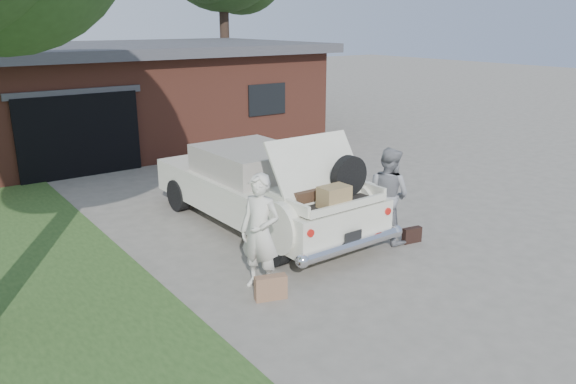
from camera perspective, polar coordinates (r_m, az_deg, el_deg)
ground at (r=9.96m, az=2.04°, el=-6.88°), size 90.00×90.00×0.00m
house at (r=19.92m, az=-16.51°, el=9.51°), size 12.80×7.80×3.30m
sedan at (r=11.36m, az=-2.70°, el=0.48°), size 2.26×5.54×2.09m
woman_left at (r=8.64m, az=-2.86°, el=-4.11°), size 0.68×0.80×1.85m
woman_right at (r=10.68m, az=10.12°, el=-0.29°), size 0.83×0.99×1.82m
suitcase_left at (r=8.56m, az=-1.77°, el=-9.68°), size 0.51×0.30×0.38m
suitcase_right at (r=10.90m, az=12.47°, el=-4.29°), size 0.40×0.18×0.30m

